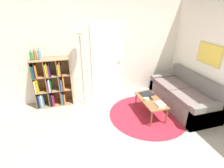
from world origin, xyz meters
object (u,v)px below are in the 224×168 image
laptop (147,94)px  bookshelf (51,83)px  bottle_right (39,55)px  bottle_left (31,56)px  coffee_table (151,101)px  bottle_middle (35,55)px  floor_lamp (80,46)px  bowl (146,99)px  couch (184,96)px

laptop → bookshelf: bearing=159.2°
bottle_right → bottle_left: bearing=174.1°
coffee_table → bottle_middle: bottle_middle is taller
floor_lamp → bowl: (1.32, -1.05, -1.11)m
couch → coffee_table: 1.02m
bottle_right → floor_lamp: bearing=-3.3°
bottle_left → bookshelf: bearing=2.2°
bookshelf → bottle_right: bottle_right is taller
bowl → bottle_left: bottle_left is taller
bookshelf → floor_lamp: (0.81, -0.09, 0.94)m
couch → laptop: bearing=169.1°
bookshelf → floor_lamp: floor_lamp is taller
floor_lamp → coffee_table: bearing=-36.4°
bowl → bottle_middle: (-2.38, 1.14, 0.92)m
couch → coffee_table: (-1.01, -0.09, 0.07)m
bowl → bottle_right: (-2.28, 1.11, 0.93)m
bookshelf → bottle_middle: size_ratio=4.97×
floor_lamp → bottle_right: (-0.95, 0.06, -0.17)m
bookshelf → bottle_left: bottle_left is taller
bookshelf → couch: 3.44m
floor_lamp → bowl: floor_lamp is taller
bottle_middle → coffee_table: bearing=-24.7°
couch → bowl: (-1.13, -0.08, 0.14)m
coffee_table → bowl: (-0.12, 0.01, 0.07)m
coffee_table → bottle_middle: 2.93m
laptop → couch: bearing=-10.9°
bowl → couch: bearing=4.2°
bottle_left → bottle_right: 0.19m
bookshelf → bowl: 2.42m
laptop → coffee_table: bearing=-96.4°
floor_lamp → bottle_right: floor_lamp is taller
laptop → bottle_right: (-2.43, 0.83, 0.95)m
bottle_right → couch: bearing=-16.7°
coffee_table → bowl: 0.14m
bottle_left → bottle_right: (0.19, -0.02, 0.02)m
coffee_table → bottle_left: size_ratio=3.98×
couch → bowl: size_ratio=15.30×
bookshelf → bowl: (2.13, -1.14, -0.17)m
laptop → bottle_right: size_ratio=1.22×
couch → bottle_middle: size_ratio=7.45×
coffee_table → bottle_right: (-2.39, 1.12, 1.01)m
floor_lamp → coffee_table: 2.14m
coffee_table → bottle_left: bottle_left is taller
bottle_middle → bottle_right: size_ratio=0.90×
coffee_table → bottle_middle: size_ratio=3.69×
coffee_table → couch: bearing=5.2°
bottle_left → floor_lamp: bearing=-3.7°
floor_lamp → laptop: bearing=-27.9°
bookshelf → floor_lamp: bearing=-6.1°
bowl → bottle_right: bottle_right is taller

